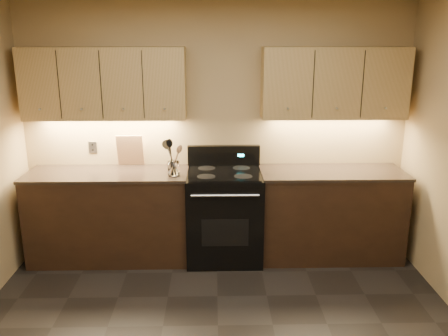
{
  "coord_description": "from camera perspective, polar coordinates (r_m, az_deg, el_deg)",
  "views": [
    {
      "loc": [
        -0.03,
        -2.89,
        2.27
      ],
      "look_at": [
        0.07,
        1.45,
        1.04
      ],
      "focal_mm": 38.0,
      "sensor_mm": 36.0,
      "label": 1
    }
  ],
  "objects": [
    {
      "name": "upper_cab_left",
      "position": [
        4.88,
        -14.2,
        9.84
      ],
      "size": [
        1.6,
        0.3,
        0.7
      ],
      "primitive_type": "cube",
      "color": "tan",
      "rests_on": "wall_back"
    },
    {
      "name": "wooden_spoon",
      "position": [
        4.63,
        -6.49,
        1.0
      ],
      "size": [
        0.17,
        0.1,
        0.3
      ],
      "primitive_type": null,
      "rotation": [
        -0.02,
        0.37,
        0.27
      ],
      "color": "tan",
      "rests_on": "utensil_crock"
    },
    {
      "name": "stove",
      "position": [
        4.91,
        0.04,
        -5.55
      ],
      "size": [
        0.76,
        0.68,
        1.14
      ],
      "color": "black",
      "rests_on": "ground"
    },
    {
      "name": "steel_skimmer",
      "position": [
        4.63,
        -5.68,
        1.33
      ],
      "size": [
        0.2,
        0.12,
        0.36
      ],
      "primitive_type": null,
      "rotation": [
        0.03,
        -0.3,
        0.12
      ],
      "color": "silver",
      "rests_on": "utensil_crock"
    },
    {
      "name": "upper_cab_right",
      "position": [
        4.91,
        13.13,
        9.94
      ],
      "size": [
        1.44,
        0.3,
        0.7
      ],
      "primitive_type": "cube",
      "color": "tan",
      "rests_on": "wall_back"
    },
    {
      "name": "black_spoon",
      "position": [
        4.66,
        -6.2,
        1.48
      ],
      "size": [
        0.09,
        0.13,
        0.36
      ],
      "primitive_type": null,
      "rotation": [
        0.17,
        -0.08,
        0.08
      ],
      "color": "black",
      "rests_on": "utensil_crock"
    },
    {
      "name": "black_turner",
      "position": [
        4.61,
        -5.9,
        1.26
      ],
      "size": [
        0.18,
        0.17,
        0.36
      ],
      "primitive_type": null,
      "rotation": [
        -0.28,
        -0.15,
        0.41
      ],
      "color": "black",
      "rests_on": "utensil_crock"
    },
    {
      "name": "counter_right",
      "position": [
        5.08,
        12.6,
        -5.38
      ],
      "size": [
        1.46,
        0.62,
        0.93
      ],
      "color": "black",
      "rests_on": "ground"
    },
    {
      "name": "cutting_board",
      "position": [
        5.05,
        -11.22,
        2.1
      ],
      "size": [
        0.27,
        0.11,
        0.34
      ],
      "primitive_type": "cube",
      "rotation": [
        0.26,
        0.0,
        0.02
      ],
      "color": "tan",
      "rests_on": "counter_left"
    },
    {
      "name": "steel_spatula",
      "position": [
        4.63,
        -5.67,
        1.29
      ],
      "size": [
        0.2,
        0.11,
        0.35
      ],
      "primitive_type": null,
      "rotation": [
        0.1,
        -0.33,
        -0.22
      ],
      "color": "silver",
      "rests_on": "utensil_crock"
    },
    {
      "name": "counter_left",
      "position": [
        5.05,
        -13.55,
        -5.57
      ],
      "size": [
        1.62,
        0.62,
        0.93
      ],
      "color": "black",
      "rests_on": "ground"
    },
    {
      "name": "outlet_plate",
      "position": [
        5.18,
        -15.51,
        2.42
      ],
      "size": [
        0.08,
        0.01,
        0.12
      ],
      "primitive_type": "cube",
      "color": "#B2B5BA",
      "rests_on": "wall_back"
    },
    {
      "name": "wall_back",
      "position": [
        4.99,
        -0.97,
        4.61
      ],
      "size": [
        4.0,
        0.04,
        2.6
      ],
      "primitive_type": "cube",
      "color": "tan",
      "rests_on": "ground"
    },
    {
      "name": "utensil_crock",
      "position": [
        4.67,
        -6.08,
        -0.11
      ],
      "size": [
        0.12,
        0.12,
        0.14
      ],
      "color": "white",
      "rests_on": "counter_left"
    }
  ]
}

